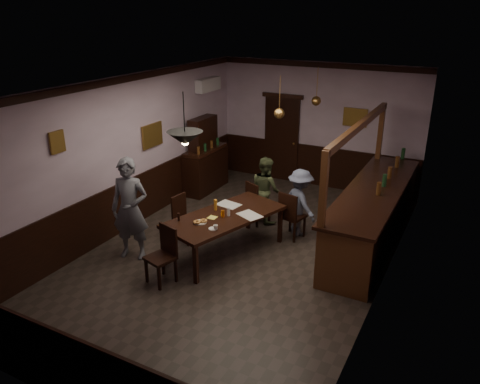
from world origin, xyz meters
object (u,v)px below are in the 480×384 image
Objects in this scene: chair_side at (183,216)px; pendant_brass_mid at (279,114)px; person_seated_right at (300,202)px; pendant_brass_far at (316,101)px; chair_far_left at (256,201)px; dining_table at (225,218)px; pendant_iron at (185,138)px; coffee_cup at (216,227)px; bar_counter at (373,214)px; person_standing at (130,209)px; chair_far_right at (291,214)px; person_seated_left at (266,189)px; sideboard at (205,162)px; soda_can at (223,214)px; chair_near at (164,252)px.

chair_side is 2.64m from pendant_brass_mid.
pendant_brass_far is (-0.37, 1.69, 1.63)m from person_seated_right.
pendant_brass_far reaches higher than chair_far_left.
dining_table is at bearing 90.36° from person_seated_right.
pendant_iron is at bearing 95.71° from person_seated_right.
chair_side is 11.25× the size of coffee_cup.
dining_table is at bearing 72.21° from pendant_iron.
chair_far_left is 2.30m from bar_counter.
person_standing is at bearing 78.37° from person_seated_right.
chair_far_right is 2.76m from pendant_iron.
person_seated_left reaches higher than chair_far_left.
person_seated_right is 16.57× the size of coffee_cup.
person_seated_right is at bearing -22.53° from sideboard.
pendant_brass_mid is at bearing 103.07° from coffee_cup.
person_standing is 3.19m from person_seated_right.
coffee_cup is at bearing -114.33° from chair_side.
pendant_iron is (1.14, 0.11, 1.37)m from person_standing.
sideboard is at bearing -168.78° from pendant_brass_far.
person_standing is (-2.21, -1.94, 0.40)m from chair_far_right.
person_standing is at bearing 92.42° from person_seated_left.
pendant_brass_mid reaches higher than person_standing.
pendant_iron is at bearing -104.32° from pendant_brass_mid.
chair_far_right is (0.82, 1.07, -0.17)m from dining_table.
chair_side is at bearing 89.51° from person_seated_left.
person_standing is (-0.44, -0.95, 0.42)m from chair_side.
soda_can is (-0.89, -1.43, 0.15)m from person_seated_right.
chair_side is 1.11× the size of pendant_brass_mid.
dining_table is 20.00× the size of soda_can.
sideboard is at bearing 156.28° from pendant_brass_mid.
dining_table is 2.96× the size of pendant_brass_far.
soda_can is at bearing -99.55° from pendant_brass_far.
pendant_brass_far is at bearing -43.48° from person_seated_right.
chair_near is at bearing -151.44° from chair_side.
person_seated_left is (0.09, 0.26, 0.19)m from chair_far_left.
soda_can is 3.50m from pendant_brass_far.
person_standing reaches higher than person_seated_left.
dining_table is 0.15m from soda_can.
pendant_iron reaches higher than sideboard.
chair_side is 0.68× the size of person_seated_right.
coffee_cup is at bearing -94.72° from pendant_brass_mid.
person_standing reaches higher than sideboard.
sideboard is (-1.99, 2.62, -0.10)m from soda_can.
pendant_iron is (-0.41, -0.18, 1.49)m from coffee_cup.
coffee_cup is 0.10× the size of pendant_iron.
bar_counter is at bearing -147.29° from person_seated_left.
person_standing is 1.03× the size of sideboard.
pendant_brass_mid is at bearing 78.56° from soda_can.
coffee_cup is at bearing -5.81° from person_standing.
sideboard reaches higher than chair_side.
pendant_iron is at bearing -135.98° from bar_counter.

